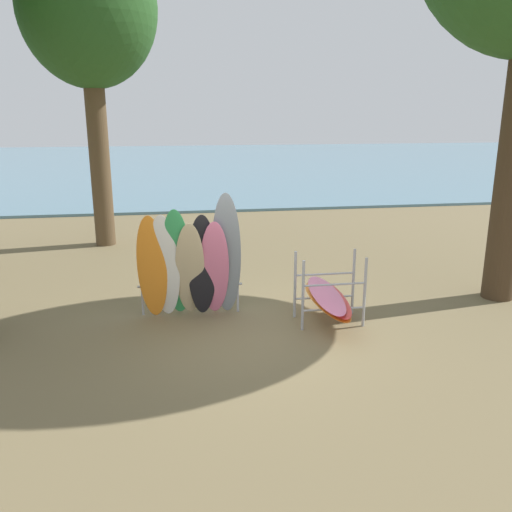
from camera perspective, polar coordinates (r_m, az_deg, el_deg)
The scene contains 5 objects.
ground_plane at distance 9.19m, azimuth -1.40°, elevation -8.23°, with size 80.00×80.00×0.00m, color brown.
lake_water at distance 37.48m, azimuth -7.30°, elevation 9.82°, with size 80.00×36.00×0.10m, color slate.
tree_far_left_back at distance 15.37m, azimuth -17.59°, elevation 23.80°, with size 3.49×3.49×8.20m.
leaning_board_pile at distance 9.53m, azimuth -7.08°, elevation -1.01°, with size 1.92×0.77×2.34m.
board_storage_rack at distance 9.56m, azimuth 7.73°, elevation -4.36°, with size 1.15×2.13×1.25m.
Camera 1 is at (-1.08, -8.34, 3.70)m, focal length 37.24 mm.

